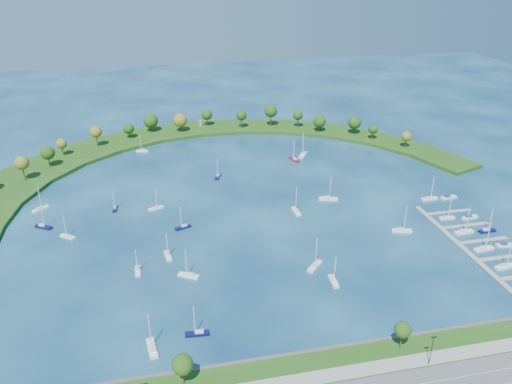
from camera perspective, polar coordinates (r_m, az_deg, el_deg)
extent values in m
plane|color=#082248|center=(243.31, -0.90, -1.45)|extent=(700.00, 700.00, 0.00)
cube|color=#474442|center=(160.74, 6.79, -17.42)|extent=(420.00, 1.20, 1.80)
cube|color=gray|center=(153.17, 8.13, -19.77)|extent=(420.00, 5.00, 0.12)
cylinder|color=#382314|center=(149.42, -8.17, -19.82)|extent=(0.56, 0.56, 5.25)
sphere|color=#144210|center=(146.75, -8.26, -18.76)|extent=(6.00, 6.00, 6.00)
cylinder|color=#382314|center=(163.95, 16.01, -15.77)|extent=(0.56, 0.56, 5.60)
sphere|color=#144210|center=(161.52, 16.18, -14.73)|extent=(5.20, 5.20, 5.20)
cylinder|color=black|center=(159.67, 19.11, -16.53)|extent=(0.24, 0.24, 10.00)
cube|color=#204512|center=(283.45, -26.83, -0.09)|extent=(50.23, 54.30, 2.00)
cube|color=#204512|center=(304.27, -23.10, 2.29)|extent=(54.07, 56.09, 2.00)
cube|color=#204512|center=(321.83, -18.86, 4.20)|extent=(55.20, 54.07, 2.00)
cube|color=#204512|center=(335.70, -14.28, 5.64)|extent=(53.65, 48.47, 2.00)
cube|color=#204512|center=(345.57, -9.45, 6.65)|extent=(49.62, 39.75, 2.00)
cube|color=#204512|center=(351.21, -4.46, 7.22)|extent=(44.32, 29.96, 2.00)
cube|color=#204512|center=(352.50, 0.59, 7.37)|extent=(49.49, 38.05, 2.00)
cube|color=#204512|center=(349.43, 5.63, 7.08)|extent=(51.13, 44.12, 2.00)
cube|color=#204512|center=(342.04, 10.56, 6.37)|extent=(49.19, 47.96, 2.00)
cube|color=#204512|center=(330.51, 15.32, 5.21)|extent=(43.90, 49.49, 2.00)
cube|color=#204512|center=(315.09, 19.78, 3.61)|extent=(35.67, 48.74, 2.00)
cylinder|color=#382314|center=(289.32, -24.66, 1.96)|extent=(0.56, 0.56, 8.29)
sphere|color=brown|center=(287.37, -24.86, 2.98)|extent=(7.28, 7.28, 7.28)
cylinder|color=#382314|center=(302.94, -22.25, 3.24)|extent=(0.56, 0.56, 6.68)
sphere|color=#144210|center=(301.30, -22.40, 4.10)|extent=(7.70, 7.70, 7.70)
cylinder|color=#382314|center=(317.36, -20.91, 4.38)|extent=(0.56, 0.56, 6.16)
sphere|color=brown|center=(315.97, -21.03, 5.10)|extent=(6.16, 6.16, 6.16)
cylinder|color=#382314|center=(325.39, -17.45, 5.56)|extent=(0.56, 0.56, 7.98)
sphere|color=brown|center=(323.71, -17.57, 6.46)|extent=(7.18, 7.18, 7.18)
cylinder|color=#382314|center=(335.79, -14.08, 6.30)|extent=(0.56, 0.56, 4.96)
sphere|color=#144210|center=(334.59, -14.14, 6.93)|extent=(6.97, 6.97, 6.97)
cylinder|color=#382314|center=(345.52, -11.70, 7.11)|extent=(0.56, 0.56, 5.41)
sphere|color=#144210|center=(344.14, -11.77, 7.84)|extent=(9.59, 9.59, 9.59)
cylinder|color=#382314|center=(341.61, -8.48, 7.21)|extent=(0.56, 0.56, 6.02)
sphere|color=brown|center=(340.17, -8.54, 7.98)|extent=(9.12, 9.12, 9.12)
cylinder|color=#382314|center=(351.66, -5.52, 7.93)|extent=(0.56, 0.56, 6.41)
sphere|color=#144210|center=(350.30, -5.55, 8.66)|extent=(7.40, 7.40, 7.40)
cylinder|color=#382314|center=(345.07, -1.65, 7.80)|extent=(0.56, 0.56, 7.67)
sphere|color=#144210|center=(343.53, -1.66, 8.64)|extent=(7.06, 7.06, 7.06)
cylinder|color=#382314|center=(348.93, 1.67, 8.11)|extent=(0.56, 0.56, 8.92)
sphere|color=#144210|center=(347.15, 1.68, 9.08)|extent=(8.58, 8.58, 8.58)
cylinder|color=#382314|center=(347.53, 4.71, 7.82)|extent=(0.56, 0.56, 7.29)
sphere|color=#144210|center=(346.07, 4.74, 8.61)|extent=(6.67, 6.67, 6.67)
cylinder|color=#382314|center=(341.12, 7.12, 7.20)|extent=(0.56, 0.56, 5.33)
sphere|color=#144210|center=(339.82, 7.16, 7.89)|extent=(8.27, 8.27, 8.27)
cylinder|color=#382314|center=(339.69, 10.96, 6.92)|extent=(0.56, 0.56, 6.09)
sphere|color=#144210|center=(338.26, 11.03, 7.68)|extent=(8.51, 8.51, 8.51)
cylinder|color=#382314|center=(332.08, 12.98, 6.26)|extent=(0.56, 0.56, 5.57)
sphere|color=#144210|center=(330.85, 13.05, 6.91)|extent=(6.07, 6.07, 6.07)
cylinder|color=#382314|center=(322.34, 16.47, 5.32)|extent=(0.56, 0.56, 5.95)
sphere|color=brown|center=(321.00, 16.56, 6.02)|extent=(6.11, 6.11, 6.11)
cylinder|color=gray|center=(352.07, -6.23, 7.68)|extent=(2.20, 2.20, 3.70)
cylinder|color=gray|center=(351.48, -6.24, 7.99)|extent=(2.60, 2.60, 0.30)
cube|color=gray|center=(222.75, 22.70, -6.23)|extent=(2.20, 82.00, 0.40)
cube|color=gray|center=(225.22, 26.17, -6.58)|extent=(22.00, 2.00, 0.40)
cube|color=gray|center=(233.96, 24.28, -4.98)|extent=(22.00, 2.00, 0.40)
cylinder|color=#382314|center=(240.20, 26.41, -4.56)|extent=(0.36, 0.36, 1.60)
cube|color=gray|center=(243.10, 22.54, -3.49)|extent=(22.00, 2.00, 0.40)
cylinder|color=#382314|center=(249.12, 24.63, -3.12)|extent=(0.36, 0.36, 1.60)
cube|color=gray|center=(252.60, 20.93, -2.11)|extent=(22.00, 2.00, 0.40)
cylinder|color=#382314|center=(258.40, 22.98, -1.79)|extent=(0.36, 0.36, 1.60)
cube|color=white|center=(199.21, -13.15, -8.66)|extent=(1.94, 6.88, 0.82)
cube|color=silver|center=(199.40, -13.17, -8.39)|extent=(1.35, 2.41, 0.58)
cylinder|color=silver|center=(196.02, -13.29, -7.52)|extent=(0.32, 0.32, 9.28)
cube|color=#0A0E40|center=(241.89, -22.77, -3.65)|extent=(7.90, 6.02, 0.95)
cube|color=silver|center=(242.02, -22.95, -3.44)|extent=(3.17, 2.77, 0.66)
cylinder|color=silver|center=(238.92, -22.89, -2.45)|extent=(0.32, 0.32, 10.68)
cube|color=white|center=(164.43, -11.61, -16.85)|extent=(3.57, 8.95, 1.04)
cube|color=silver|center=(163.19, -11.59, -16.82)|extent=(2.10, 3.25, 0.73)
cylinder|color=silver|center=(160.79, -11.86, -14.99)|extent=(0.32, 0.32, 11.76)
cube|color=white|center=(197.93, 6.63, -8.30)|extent=(7.75, 7.84, 1.03)
cube|color=silver|center=(196.79, 6.54, -8.21)|extent=(3.32, 3.34, 0.72)
cylinder|color=silver|center=(195.05, 6.82, -6.66)|extent=(0.32, 0.32, 11.63)
cube|color=white|center=(316.68, -12.67, 4.52)|extent=(7.67, 4.07, 0.89)
cube|color=silver|center=(316.22, -12.56, 4.65)|extent=(2.89, 2.12, 0.62)
cylinder|color=silver|center=(315.03, -12.87, 5.44)|extent=(0.32, 0.32, 9.97)
cube|color=white|center=(205.92, -9.88, -7.10)|extent=(2.92, 7.67, 0.90)
cube|color=silver|center=(206.15, -9.93, -6.81)|extent=(1.75, 2.77, 0.63)
cylinder|color=silver|center=(202.55, -9.96, -5.87)|extent=(0.32, 0.32, 10.10)
cube|color=white|center=(190.75, 8.72, -9.90)|extent=(2.79, 7.99, 0.94)
cube|color=silver|center=(190.90, 8.67, -9.57)|extent=(1.74, 2.86, 0.66)
cylinder|color=silver|center=(187.01, 8.89, -8.56)|extent=(0.32, 0.32, 10.59)
cube|color=white|center=(236.78, 4.54, -2.20)|extent=(2.52, 8.32, 0.99)
cube|color=silver|center=(235.70, 4.61, -2.11)|extent=(1.69, 2.93, 0.69)
cylinder|color=silver|center=(234.61, 4.54, -0.81)|extent=(0.32, 0.32, 11.16)
cube|color=white|center=(243.63, -11.19, -1.82)|extent=(7.45, 4.59, 0.87)
cube|color=silver|center=(243.06, -11.36, -1.70)|extent=(2.87, 2.26, 0.61)
cylinder|color=silver|center=(241.50, -11.17, -0.66)|extent=(0.32, 0.32, 9.74)
cube|color=white|center=(303.73, 5.31, 4.17)|extent=(7.66, 9.92, 1.19)
cube|color=silver|center=(304.27, 5.37, 4.42)|extent=(3.51, 3.99, 0.84)
cylinder|color=silver|center=(300.45, 5.33, 5.42)|extent=(0.32, 0.32, 13.44)
cube|color=#0A0E40|center=(247.75, -15.58, -1.84)|extent=(2.27, 6.48, 0.76)
cube|color=silver|center=(248.03, -15.58, -1.64)|extent=(1.42, 2.32, 0.53)
cylinder|color=silver|center=(245.27, -15.72, -0.92)|extent=(0.32, 0.32, 8.59)
cube|color=#0A0E40|center=(273.66, -4.30, 1.74)|extent=(4.75, 7.72, 0.90)
cube|color=silver|center=(274.02, -4.26, 1.95)|extent=(2.34, 2.98, 0.63)
cylinder|color=silver|center=(270.97, -4.36, 2.76)|extent=(0.32, 0.32, 10.10)
cube|color=white|center=(193.16, -7.60, -9.32)|extent=(8.03, 6.04, 0.96)
cube|color=silver|center=(192.39, -7.40, -9.16)|extent=(3.22, 2.79, 0.67)
cylinder|color=silver|center=(190.15, -7.88, -7.81)|extent=(0.32, 0.32, 10.82)
cube|color=white|center=(250.34, 8.12, -0.77)|extent=(9.35, 4.88, 1.08)
cube|color=silver|center=(249.87, 7.93, -0.58)|extent=(3.51, 2.56, 0.76)
cylinder|color=silver|center=(247.60, 8.38, 0.60)|extent=(0.32, 0.32, 12.16)
cube|color=white|center=(259.03, -23.06, -1.77)|extent=(7.40, 6.93, 0.95)
cube|color=silver|center=(258.35, -23.24, -1.67)|extent=(3.11, 3.00, 0.67)
cylinder|color=silver|center=(256.91, -23.16, -0.56)|extent=(0.32, 0.32, 10.70)
cube|color=white|center=(230.17, -20.42, -4.74)|extent=(6.95, 6.05, 0.87)
cube|color=silver|center=(229.34, -20.32, -4.62)|extent=(2.87, 2.67, 0.61)
cylinder|color=silver|center=(228.09, -20.72, -3.55)|extent=(0.32, 0.32, 9.76)
cube|color=white|center=(229.05, 16.09, -4.21)|extent=(8.79, 4.66, 1.02)
cube|color=silver|center=(228.46, 15.91, -4.02)|extent=(3.31, 2.43, 0.71)
cylinder|color=silver|center=(226.31, 16.44, -2.84)|extent=(0.32, 0.32, 11.43)
cube|color=#0A0E40|center=(225.10, -8.23, -3.97)|extent=(7.54, 4.48, 0.87)
cube|color=silver|center=(225.00, -8.08, -3.75)|extent=(2.89, 2.24, 0.61)
cylinder|color=silver|center=(222.35, -8.45, -2.80)|extent=(0.32, 0.32, 9.83)
cube|color=#0A0E40|center=(167.39, -6.64, -15.56)|extent=(7.75, 2.73, 0.91)
cube|color=silver|center=(166.88, -6.39, -15.34)|extent=(2.77, 1.70, 0.64)
cylinder|color=silver|center=(163.81, -6.96, -14.09)|extent=(0.32, 0.32, 10.26)
cube|color=maroon|center=(296.62, 4.32, 3.66)|extent=(4.62, 8.46, 0.98)
cube|color=silver|center=(295.69, 4.41, 3.76)|extent=(2.38, 3.20, 0.68)
cylinder|color=silver|center=(294.97, 4.28, 4.78)|extent=(0.32, 0.32, 11.00)
cube|color=white|center=(218.44, 26.21, -7.55)|extent=(8.66, 3.35, 1.01)
cube|color=silver|center=(217.46, 26.09, -7.41)|extent=(3.13, 1.99, 0.71)
cylinder|color=silver|center=(215.86, 26.65, -6.12)|extent=(0.32, 0.32, 11.40)
cube|color=white|center=(227.05, 24.26, -5.87)|extent=(8.81, 3.29, 1.03)
cube|color=silver|center=(226.08, 24.14, -5.72)|extent=(3.17, 1.99, 0.72)
cylinder|color=silver|center=(224.52, 24.68, -4.44)|extent=(0.32, 0.32, 11.62)
cube|color=white|center=(233.69, 26.25, -5.39)|extent=(7.97, 3.07, 0.93)
cube|color=navy|center=(232.92, 26.12, -5.24)|extent=(2.88, 1.83, 0.65)
cube|color=white|center=(236.74, 22.35, -4.20)|extent=(8.66, 2.85, 1.03)
cube|color=silver|center=(235.85, 22.22, -4.05)|extent=(3.08, 1.83, 0.72)
cylinder|color=silver|center=(234.32, 22.74, -2.83)|extent=(0.32, 0.32, 11.53)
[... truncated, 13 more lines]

